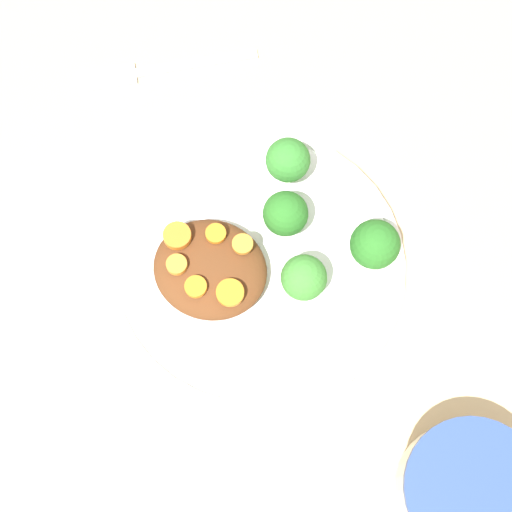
# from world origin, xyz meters

# --- Properties ---
(ground_plane) EXTENTS (4.00, 4.00, 0.00)m
(ground_plane) POSITION_xyz_m (0.00, 0.00, 0.00)
(ground_plane) COLOR tan
(plate) EXTENTS (0.27, 0.27, 0.02)m
(plate) POSITION_xyz_m (0.00, 0.00, 0.01)
(plate) COLOR white
(plate) RESTS_ON ground_plane
(dip_bowl) EXTENTS (0.11, 0.11, 0.05)m
(dip_bowl) POSITION_xyz_m (0.23, -0.12, 0.03)
(dip_bowl) COLOR white
(dip_bowl) RESTS_ON ground_plane
(stew_mound) EXTENTS (0.10, 0.09, 0.03)m
(stew_mound) POSITION_xyz_m (-0.03, -0.03, 0.03)
(stew_mound) COLOR #5B3319
(stew_mound) RESTS_ON plate
(broccoli_floret_0) EXTENTS (0.04, 0.04, 0.05)m
(broccoli_floret_0) POSITION_xyz_m (0.05, -0.01, 0.05)
(broccoli_floret_0) COLOR #759E51
(broccoli_floret_0) RESTS_ON plate
(broccoli_floret_1) EXTENTS (0.04, 0.04, 0.05)m
(broccoli_floret_1) POSITION_xyz_m (0.01, 0.04, 0.05)
(broccoli_floret_1) COLOR #759E51
(broccoli_floret_1) RESTS_ON plate
(broccoli_floret_2) EXTENTS (0.04, 0.04, 0.06)m
(broccoli_floret_2) POSITION_xyz_m (0.09, 0.04, 0.05)
(broccoli_floret_2) COLOR #759E51
(broccoli_floret_2) RESTS_ON plate
(broccoli_floret_3) EXTENTS (0.04, 0.04, 0.05)m
(broccoli_floret_3) POSITION_xyz_m (-0.01, 0.09, 0.05)
(broccoli_floret_3) COLOR #7FA85B
(broccoli_floret_3) RESTS_ON plate
(carrot_slice_0) EXTENTS (0.02, 0.02, 0.01)m
(carrot_slice_0) POSITION_xyz_m (-0.01, -0.04, 0.05)
(carrot_slice_0) COLOR orange
(carrot_slice_0) RESTS_ON stew_mound
(carrot_slice_1) EXTENTS (0.02, 0.02, 0.00)m
(carrot_slice_1) POSITION_xyz_m (-0.04, -0.00, 0.05)
(carrot_slice_1) COLOR orange
(carrot_slice_1) RESTS_ON stew_mound
(carrot_slice_2) EXTENTS (0.02, 0.02, 0.01)m
(carrot_slice_2) POSITION_xyz_m (-0.07, -0.02, 0.05)
(carrot_slice_2) COLOR orange
(carrot_slice_2) RESTS_ON stew_mound
(carrot_slice_3) EXTENTS (0.02, 0.02, 0.01)m
(carrot_slice_3) POSITION_xyz_m (-0.06, -0.04, 0.05)
(carrot_slice_3) COLOR orange
(carrot_slice_3) RESTS_ON stew_mound
(carrot_slice_4) EXTENTS (0.02, 0.02, 0.00)m
(carrot_slice_4) POSITION_xyz_m (-0.01, -0.00, 0.05)
(carrot_slice_4) COLOR orange
(carrot_slice_4) RESTS_ON stew_mound
(carrot_slice_5) EXTENTS (0.02, 0.02, 0.01)m
(carrot_slice_5) POSITION_xyz_m (-0.03, -0.05, 0.05)
(carrot_slice_5) COLOR orange
(carrot_slice_5) RESTS_ON stew_mound
(fork) EXTENTS (0.16, 0.11, 0.01)m
(fork) POSITION_xyz_m (-0.18, 0.16, 0.00)
(fork) COLOR #B8B8B8
(fork) RESTS_ON ground_plane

